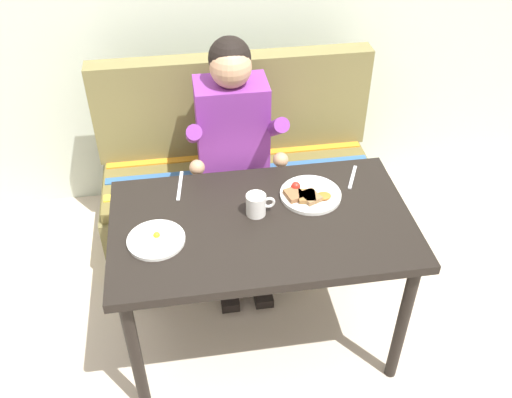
# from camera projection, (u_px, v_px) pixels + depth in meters

# --- Properties ---
(ground_plane) EXTENTS (8.00, 8.00, 0.00)m
(ground_plane) POSITION_uv_depth(u_px,v_px,m) (261.00, 336.00, 2.69)
(ground_plane) COLOR beige
(table) EXTENTS (1.20, 0.70, 0.73)m
(table) POSITION_uv_depth(u_px,v_px,m) (262.00, 236.00, 2.28)
(table) COLOR black
(table) RESTS_ON ground
(couch) EXTENTS (1.44, 0.56, 1.00)m
(couch) POSITION_uv_depth(u_px,v_px,m) (239.00, 185.00, 3.07)
(couch) COLOR olive
(couch) RESTS_ON ground
(person) EXTENTS (0.45, 0.61, 1.21)m
(person) POSITION_uv_depth(u_px,v_px,m) (234.00, 139.00, 2.67)
(person) COLOR #7C318F
(person) RESTS_ON ground
(plate_breakfast) EXTENTS (0.26, 0.26, 0.05)m
(plate_breakfast) POSITION_uv_depth(u_px,v_px,m) (309.00, 195.00, 2.33)
(plate_breakfast) COLOR white
(plate_breakfast) RESTS_ON table
(plate_eggs) EXTENTS (0.22, 0.22, 0.04)m
(plate_eggs) POSITION_uv_depth(u_px,v_px,m) (156.00, 240.00, 2.13)
(plate_eggs) COLOR white
(plate_eggs) RESTS_ON table
(coffee_mug) EXTENTS (0.12, 0.08, 0.09)m
(coffee_mug) POSITION_uv_depth(u_px,v_px,m) (257.00, 204.00, 2.23)
(coffee_mug) COLOR white
(coffee_mug) RESTS_ON table
(fork) EXTENTS (0.08, 0.16, 0.00)m
(fork) POSITION_uv_depth(u_px,v_px,m) (353.00, 177.00, 2.45)
(fork) COLOR silver
(fork) RESTS_ON table
(knife) EXTENTS (0.04, 0.20, 0.00)m
(knife) POSITION_uv_depth(u_px,v_px,m) (180.00, 186.00, 2.40)
(knife) COLOR silver
(knife) RESTS_ON table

